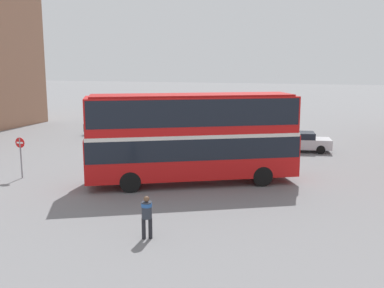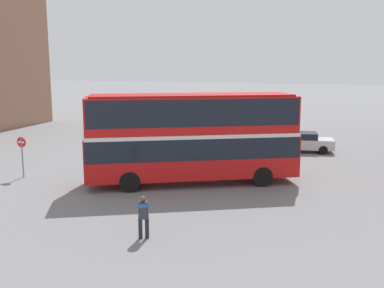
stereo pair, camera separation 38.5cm
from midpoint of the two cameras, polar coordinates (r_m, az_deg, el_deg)
ground_plane at (r=24.84m, az=-4.61°, el=-4.79°), size 240.00×240.00×0.00m
double_decker_bus at (r=23.84m, az=-0.46°, el=1.41°), size 11.11×7.44×4.82m
pedestrian_foreground at (r=16.81m, az=-6.43°, el=-8.67°), size 0.55×0.55×1.64m
parked_car_kerb_near at (r=41.07m, az=-10.66°, el=2.19°), size 4.85×2.25×1.57m
parked_car_kerb_far at (r=35.81m, az=-3.86°, el=1.20°), size 4.26×1.86×1.57m
parked_car_side_street at (r=33.92m, az=13.31°, el=0.31°), size 4.47×2.50×1.43m
no_entry_sign at (r=27.03m, az=-21.33°, el=-0.85°), size 0.59×0.08×2.33m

